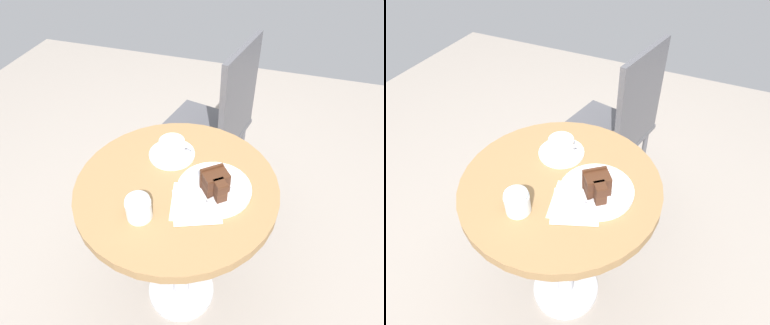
% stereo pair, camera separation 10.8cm
% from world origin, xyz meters
% --- Properties ---
extents(ground_plane, '(4.40, 4.40, 0.01)m').
position_xyz_m(ground_plane, '(0.00, 0.00, -0.01)').
color(ground_plane, gray).
rests_on(ground_plane, ground).
extents(cafe_table, '(0.64, 0.64, 0.69)m').
position_xyz_m(cafe_table, '(0.00, 0.00, 0.56)').
color(cafe_table, olive).
rests_on(cafe_table, ground).
extents(saucer, '(0.16, 0.16, 0.01)m').
position_xyz_m(saucer, '(-0.06, 0.12, 0.69)').
color(saucer, white).
rests_on(saucer, cafe_table).
extents(coffee_cup, '(0.11, 0.08, 0.06)m').
position_xyz_m(coffee_cup, '(-0.05, 0.11, 0.73)').
color(coffee_cup, white).
rests_on(coffee_cup, saucer).
extents(teaspoon, '(0.02, 0.11, 0.00)m').
position_xyz_m(teaspoon, '(-0.02, 0.10, 0.70)').
color(teaspoon, '#B7B7BC').
rests_on(teaspoon, saucer).
extents(cake_plate, '(0.23, 0.23, 0.01)m').
position_xyz_m(cake_plate, '(0.12, 0.01, 0.70)').
color(cake_plate, white).
rests_on(cake_plate, cafe_table).
extents(cake_slice, '(0.09, 0.10, 0.07)m').
position_xyz_m(cake_slice, '(0.13, -0.01, 0.74)').
color(cake_slice, '#422619').
rests_on(cake_slice, cake_plate).
extents(fork, '(0.10, 0.13, 0.00)m').
position_xyz_m(fork, '(0.12, -0.04, 0.70)').
color(fork, '#B7B7BC').
rests_on(fork, cake_plate).
extents(napkin, '(0.18, 0.20, 0.00)m').
position_xyz_m(napkin, '(0.08, -0.06, 0.69)').
color(napkin, silver).
rests_on(napkin, cafe_table).
extents(cafe_chair, '(0.45, 0.45, 0.90)m').
position_xyz_m(cafe_chair, '(0.00, 0.59, 0.53)').
color(cafe_chair, '#4C4C51').
rests_on(cafe_chair, ground).
extents(sugar_pot, '(0.07, 0.07, 0.08)m').
position_xyz_m(sugar_pot, '(-0.06, -0.15, 0.73)').
color(sugar_pot, silver).
rests_on(sugar_pot, cafe_table).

